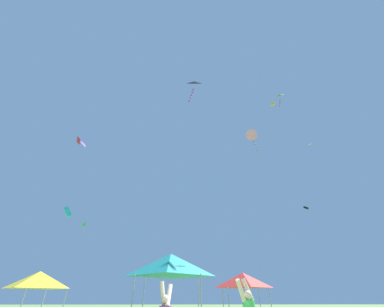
# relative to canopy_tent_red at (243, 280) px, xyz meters

# --- Properties ---
(canopy_tent_red) EXTENTS (2.84, 2.84, 3.04)m
(canopy_tent_red) POSITION_rel_canopy_tent_red_xyz_m (0.00, 0.00, 0.00)
(canopy_tent_red) COLOR #9E9EA3
(canopy_tent_red) RESTS_ON ground
(canopy_tent_teal) EXTENTS (3.39, 3.39, 3.63)m
(canopy_tent_teal) POSITION_rel_canopy_tent_red_xyz_m (-4.70, -4.29, 0.50)
(canopy_tent_teal) COLOR #9E9EA3
(canopy_tent_teal) RESTS_ON ground
(canopy_tent_yellow) EXTENTS (2.69, 2.69, 2.88)m
(canopy_tent_yellow) POSITION_rel_canopy_tent_red_xyz_m (-12.22, -2.88, -0.14)
(canopy_tent_yellow) COLOR #9E9EA3
(canopy_tent_yellow) RESTS_ON ground
(kite_green_diamond) EXTENTS (0.60, 0.60, 1.30)m
(kite_green_diamond) POSITION_rel_canopy_tent_red_xyz_m (-18.78, 16.69, 7.89)
(kite_green_diamond) COLOR green
(kite_yellow_diamond) EXTENTS (0.82, 0.73, 1.43)m
(kite_yellow_diamond) POSITION_rel_canopy_tent_red_xyz_m (14.49, 11.37, 18.62)
(kite_yellow_diamond) COLOR yellow
(kite_red_diamond) EXTENTS (0.81, 0.79, 0.84)m
(kite_red_diamond) POSITION_rel_canopy_tent_red_xyz_m (-18.49, 8.38, 16.92)
(kite_red_diamond) COLOR red
(kite_black_delta) EXTENTS (1.09, 0.87, 2.21)m
(kite_black_delta) POSITION_rel_canopy_tent_red_xyz_m (-3.46, -6.83, 11.47)
(kite_black_delta) COLOR black
(kite_black_box) EXTENTS (0.57, 0.58, 1.27)m
(kite_black_box) POSITION_rel_canopy_tent_red_xyz_m (10.93, 10.39, 8.48)
(kite_black_box) COLOR black
(kite_cyan_box) EXTENTS (1.02, 0.79, 1.08)m
(kite_cyan_box) POSITION_rel_canopy_tent_red_xyz_m (-16.29, 6.28, 6.58)
(kite_cyan_box) COLOR #2DB7CC
(kite_purple_diamond) EXTENTS (1.23, 1.23, 1.16)m
(kite_purple_diamond) POSITION_rel_canopy_tent_red_xyz_m (-20.97, 14.49, 20.49)
(kite_purple_diamond) COLOR purple
(kite_pink_delta) EXTENTS (1.59, 1.31, 3.05)m
(kite_pink_delta) POSITION_rel_canopy_tent_red_xyz_m (4.30, 6.59, 16.80)
(kite_pink_delta) COLOR pink
(kite_yellow_box) EXTENTS (0.73, 0.35, 0.60)m
(kite_yellow_box) POSITION_rel_canopy_tent_red_xyz_m (8.31, 7.24, 22.81)
(kite_yellow_box) COLOR yellow
(kite_lime_delta) EXTENTS (1.17, 1.05, 1.96)m
(kite_lime_delta) POSITION_rel_canopy_tent_red_xyz_m (6.09, 0.55, 17.87)
(kite_lime_delta) COLOR #75D138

